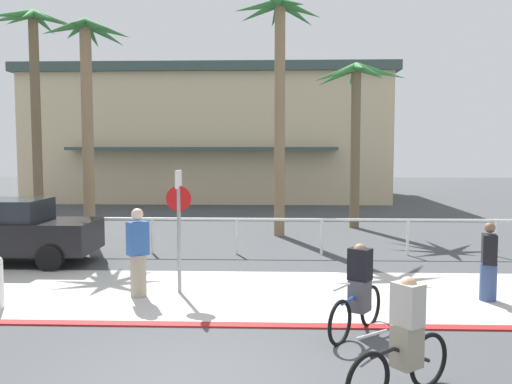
{
  "coord_description": "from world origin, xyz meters",
  "views": [
    {
      "loc": [
        1.11,
        -6.8,
        3.01
      ],
      "look_at": [
        0.65,
        6.0,
        1.98
      ],
      "focal_mm": 38.17,
      "sensor_mm": 36.0,
      "label": 1
    }
  ],
  "objects": [
    {
      "name": "ground_plane",
      "position": [
        0.0,
        10.0,
        0.0
      ],
      "size": [
        80.0,
        80.0,
        0.0
      ],
      "primitive_type": "plane",
      "color": "#424447"
    },
    {
      "name": "pedestrian_1",
      "position": [
        -1.66,
        3.91,
        0.85
      ],
      "size": [
        0.48,
        0.45,
        1.81
      ],
      "color": "gray",
      "rests_on": "ground"
    },
    {
      "name": "rail_fence",
      "position": [
        -0.0,
        8.5,
        0.84
      ],
      "size": [
        19.41,
        0.08,
        1.04
      ],
      "color": "white",
      "rests_on": "ground"
    },
    {
      "name": "palm_tree_5",
      "position": [
        4.1,
        13.91,
        4.81
      ],
      "size": [
        3.5,
        3.37,
        6.2
      ],
      "color": "brown",
      "rests_on": "ground"
    },
    {
      "name": "building_backdrop",
      "position": [
        -2.75,
        27.98,
        3.8
      ],
      "size": [
        20.71,
        13.38,
        7.56
      ],
      "color": "beige",
      "rests_on": "ground"
    },
    {
      "name": "palm_tree_2",
      "position": [
        -8.04,
        13.73,
        6.24
      ],
      "size": [
        3.05,
        3.23,
        8.23
      ],
      "color": "brown",
      "rests_on": "ground"
    },
    {
      "name": "palm_tree_4",
      "position": [
        1.23,
        11.84,
        5.9
      ],
      "size": [
        3.02,
        3.36,
        8.03
      ],
      "color": "#846B4C",
      "rests_on": "ground"
    },
    {
      "name": "cyclist_black_1",
      "position": [
        2.67,
        -0.33,
        0.69
      ],
      "size": [
        1.48,
        1.15,
        1.5
      ],
      "color": "black",
      "rests_on": "ground"
    },
    {
      "name": "sidewalk_strip",
      "position": [
        0.0,
        4.2,
        0.01
      ],
      "size": [
        44.0,
        4.0,
        0.02
      ],
      "primitive_type": "cube",
      "color": "beige",
      "rests_on": "ground"
    },
    {
      "name": "pedestrian_0",
      "position": [
        5.3,
        3.88,
        0.72
      ],
      "size": [
        0.39,
        0.45,
        1.57
      ],
      "color": "#384C7A",
      "rests_on": "ground"
    },
    {
      "name": "palm_tree_3",
      "position": [
        -4.91,
        10.55,
        5.35
      ],
      "size": [
        2.83,
        2.69,
        7.14
      ],
      "color": "#846B4C",
      "rests_on": "ground"
    },
    {
      "name": "curb_paint",
      "position": [
        0.0,
        2.2,
        0.01
      ],
      "size": [
        44.0,
        0.24,
        0.03
      ],
      "primitive_type": "cube",
      "color": "maroon",
      "rests_on": "ground"
    },
    {
      "name": "cyclist_blue_0",
      "position": [
        2.46,
        1.93,
        0.69
      ],
      "size": [
        1.08,
        1.53,
        1.5
      ],
      "color": "black",
      "rests_on": "ground"
    },
    {
      "name": "stop_sign_bike_lane",
      "position": [
        -0.88,
        4.24,
        1.68
      ],
      "size": [
        0.52,
        0.56,
        2.56
      ],
      "color": "gray",
      "rests_on": "ground"
    },
    {
      "name": "car_black_1",
      "position": [
        -5.87,
        7.03,
        0.87
      ],
      "size": [
        4.4,
        2.02,
        1.69
      ],
      "color": "black",
      "rests_on": "ground"
    }
  ]
}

